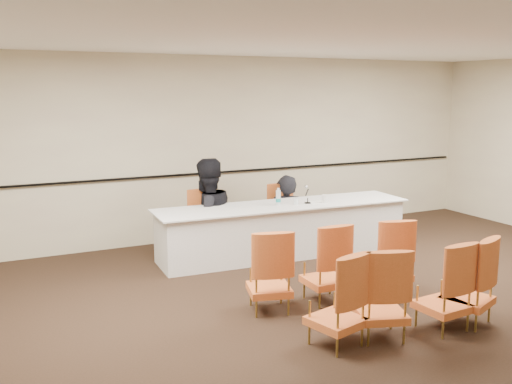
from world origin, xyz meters
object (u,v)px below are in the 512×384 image
aud_chair_front_right (389,256)px  microphone (308,195)px  coffee_cup (324,199)px  panelist_main_chair (285,215)px  aud_chair_extra (444,285)px  drinking_glass (296,201)px  panelist_second_chair (207,222)px  aud_chair_back_right (468,280)px  panel_table (283,230)px  panelist_second (207,223)px  water_bottle (278,197)px  aud_chair_front_mid (326,262)px  panelist_main (285,226)px  aud_chair_back_left (336,299)px  aud_chair_front_left (269,270)px  aud_chair_back_mid (381,292)px

aud_chair_front_right → microphone: bearing=105.9°
microphone → coffee_cup: size_ratio=2.07×
panelist_main_chair → microphone: bearing=-86.3°
panelist_main_chair → aud_chair_extra: 3.66m
drinking_glass → panelist_second_chair: bearing=147.6°
panelist_second_chair → coffee_cup: size_ratio=7.63×
aud_chair_back_right → aud_chair_extra: 0.36m
microphone → panelist_second_chair: bearing=172.3°
panel_table → aud_chair_front_right: aud_chair_front_right is taller
panelist_main_chair → aud_chair_extra: bearing=-89.9°
panelist_second_chair → coffee_cup: 1.82m
panelist_second → water_bottle: (0.90, -0.63, 0.43)m
drinking_glass → coffee_cup: (0.44, -0.07, 0.01)m
panel_table → aud_chair_back_right: bearing=-77.4°
aud_chair_front_mid → microphone: bearing=66.7°
panelist_main → drinking_glass: panelist_main is taller
coffee_cup → aud_chair_extra: (-0.43, -2.93, -0.36)m
aud_chair_front_mid → aud_chair_back_left: size_ratio=1.00×
panelist_second_chair → aud_chair_front_mid: size_ratio=1.00×
panelist_second → aud_chair_extra: (1.16, -3.72, 0.01)m
aud_chair_front_left → microphone: bearing=64.1°
aud_chair_back_left → panelist_second: bearing=74.9°
aud_chair_front_mid → drinking_glass: bearing=72.1°
water_bottle → aud_chair_extra: 3.14m
panelist_second_chair → aud_chair_back_left: (-0.05, -3.56, 0.00)m
drinking_glass → aud_chair_back_left: 3.10m
water_bottle → aud_chair_front_mid: bearing=-101.7°
drinking_glass → aud_chair_front_mid: size_ratio=0.11×
panelist_main_chair → aud_chair_front_left: 2.88m
panelist_second_chair → aud_chair_back_mid: bearing=-80.0°
panelist_second_chair → microphone: (1.34, -0.73, 0.43)m
panelist_second → aud_chair_back_mid: 3.64m
aud_chair_back_mid → aud_chair_back_right: (1.06, -0.10, 0.00)m
panel_table → aud_chair_front_right: 2.05m
panel_table → aud_chair_back_mid: (-0.54, -2.99, 0.09)m
panel_table → aud_chair_front_mid: bearing=-101.5°
water_bottle → coffee_cup: (0.69, -0.17, -0.06)m
drinking_glass → aud_chair_front_mid: 1.94m
coffee_cup → panelist_main_chair: bearing=109.3°
aud_chair_front_right → aud_chair_back_left: (-1.39, -0.93, 0.00)m
aud_chair_front_right → aud_chair_back_right: same height
aud_chair_front_left → aud_chair_back_mid: (0.67, -1.12, 0.00)m
panelist_main_chair → aud_chair_back_mid: same height
water_bottle → aud_chair_back_right: water_bottle is taller
panelist_main_chair → coffee_cup: 0.86m
coffee_cup → microphone: bearing=163.5°
aud_chair_front_right → drinking_glass: bearing=111.8°
panelist_main_chair → panelist_second: panelist_second is taller
aud_chair_front_mid → aud_chair_front_right: bearing=-6.0°
coffee_cup → aud_chair_front_mid: bearing=-122.3°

